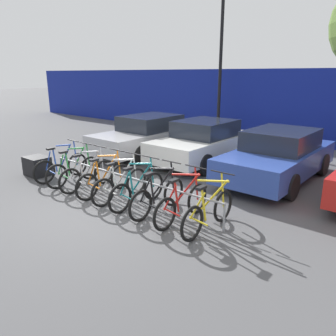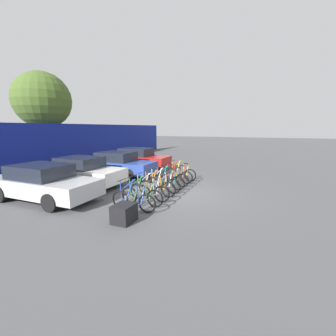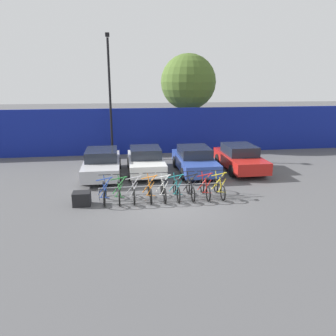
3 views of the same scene
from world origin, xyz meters
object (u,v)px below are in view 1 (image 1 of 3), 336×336
bicycle_green (74,170)px  car_silver (149,135)px  bicycle_blue (61,166)px  lamp_post (221,42)px  cargo_crate (37,166)px  bike_rack (125,178)px  car_blue (279,156)px  bicycle_black (158,196)px  bicycle_silver (88,175)px  bicycle_yellow (209,212)px  bicycle_orange (105,180)px  car_white (204,142)px  bicycle_teal (138,190)px  bicycle_red (182,204)px  bicycle_white (120,185)px

bicycle_green → car_silver: (-0.89, 3.88, 0.31)m
bicycle_blue → lamp_post: size_ratio=0.23×
lamp_post → cargo_crate: bearing=-97.4°
bike_rack → lamp_post: (-2.27, 7.83, 3.63)m
bike_rack → car_silver: bearing=126.1°
bike_rack → car_blue: 4.31m
bike_rack → car_silver: 4.62m
bike_rack → lamp_post: 8.92m
bicycle_black → bicycle_silver: bearing=-179.8°
car_blue → bicycle_black: bearing=-105.1°
bicycle_green → bicycle_silver: size_ratio=1.00×
bicycle_yellow → bicycle_green: bearing=-177.2°
bicycle_orange → car_white: car_white is taller
bicycle_yellow → car_blue: car_blue is taller
bicycle_green → cargo_crate: 1.52m
bicycle_teal → car_white: bearing=105.8°
bicycle_orange → car_silver: (-2.14, 3.88, 0.31)m
bicycle_green → bicycle_yellow: same height
bicycle_yellow → car_white: (-2.86, 4.09, 0.31)m
bicycle_orange → bicycle_red: bearing=-0.9°
bike_rack → bicycle_blue: (-2.43, -0.15, -0.13)m
bicycle_green → bicycle_orange: bearing=-1.9°
bike_rack → bicycle_teal: bicycle_teal is taller
car_blue → bicycle_blue: bearing=-140.2°
bicycle_orange → car_blue: (2.77, 3.85, 0.31)m
car_white → bicycle_orange: bearing=-92.0°
car_white → bicycle_black: bearing=-68.7°
car_silver → cargo_crate: size_ratio=6.43×
car_blue → bicycle_silver: bearing=-131.8°
bike_rack → car_silver: car_silver is taller
bike_rack → cargo_crate: (-3.33, -0.38, -0.23)m
bicycle_teal → car_silver: car_silver is taller
bicycle_silver → lamp_post: lamp_post is taller
bike_rack → cargo_crate: size_ratio=7.71×
bicycle_green → car_blue: (4.03, 3.85, 0.31)m
car_silver → bicycle_orange: bearing=-61.1°
bike_rack → bicycle_black: 1.18m
bicycle_blue → lamp_post: lamp_post is taller
bicycle_green → bicycle_yellow: 4.26m
bicycle_green → bicycle_blue: bearing=178.1°
bicycle_green → bicycle_white: same height
car_white → lamp_post: bearing=115.3°
bicycle_white → bicycle_green: bearing=-178.0°
bicycle_green → bicycle_teal: (2.39, 0.00, 0.00)m
bicycle_teal → car_blue: 4.19m
car_silver → cargo_crate: 4.17m
cargo_crate → bike_rack: bearing=6.4°
bicycle_green → lamp_post: size_ratio=0.23×
car_white → cargo_crate: (-2.90, -4.32, -0.42)m
bicycle_orange → bicycle_yellow: same height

